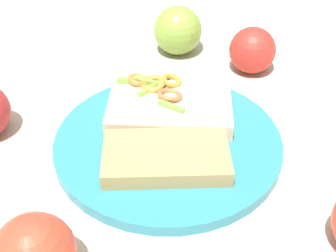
{
  "coord_description": "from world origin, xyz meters",
  "views": [
    {
      "loc": [
        0.22,
        0.42,
        0.41
      ],
      "look_at": [
        0.0,
        0.0,
        0.04
      ],
      "focal_mm": 51.06,
      "sensor_mm": 36.0,
      "label": 1
    }
  ],
  "objects_px": {
    "bread_slice_side": "(166,157)",
    "plate": "(168,143)",
    "apple_0": "(252,50)",
    "apple_3": "(178,30)",
    "sandwich": "(169,105)"
  },
  "relations": [
    {
      "from": "bread_slice_side",
      "to": "apple_0",
      "type": "height_order",
      "value": "apple_0"
    },
    {
      "from": "apple_0",
      "to": "bread_slice_side",
      "type": "bearing_deg",
      "value": 32.79
    },
    {
      "from": "apple_0",
      "to": "sandwich",
      "type": "bearing_deg",
      "value": 19.63
    },
    {
      "from": "bread_slice_side",
      "to": "apple_3",
      "type": "distance_m",
      "value": 0.3
    },
    {
      "from": "apple_0",
      "to": "apple_3",
      "type": "xyz_separation_m",
      "value": [
        0.07,
        -0.11,
        0.0
      ]
    },
    {
      "from": "apple_3",
      "to": "sandwich",
      "type": "bearing_deg",
      "value": 58.12
    },
    {
      "from": "plate",
      "to": "apple_3",
      "type": "xyz_separation_m",
      "value": [
        -0.13,
        -0.21,
        0.03
      ]
    },
    {
      "from": "sandwich",
      "to": "apple_0",
      "type": "bearing_deg",
      "value": 49.94
    },
    {
      "from": "bread_slice_side",
      "to": "plate",
      "type": "bearing_deg",
      "value": 85.22
    },
    {
      "from": "bread_slice_side",
      "to": "apple_0",
      "type": "bearing_deg",
      "value": 58.34
    },
    {
      "from": "bread_slice_side",
      "to": "apple_0",
      "type": "relative_size",
      "value": 2.06
    },
    {
      "from": "sandwich",
      "to": "bread_slice_side",
      "type": "height_order",
      "value": "sandwich"
    },
    {
      "from": "apple_0",
      "to": "apple_3",
      "type": "height_order",
      "value": "apple_3"
    },
    {
      "from": "bread_slice_side",
      "to": "apple_0",
      "type": "xyz_separation_m",
      "value": [
        -0.23,
        -0.15,
        0.01
      ]
    },
    {
      "from": "sandwich",
      "to": "plate",
      "type": "bearing_deg",
      "value": -88.44
    }
  ]
}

